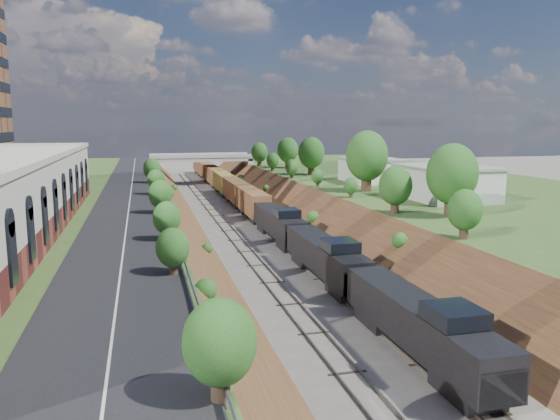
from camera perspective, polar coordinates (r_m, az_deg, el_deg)
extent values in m
cube|color=#405924|center=(84.94, 19.44, 0.34)|extent=(44.00, 180.00, 5.00)
cube|color=brown|center=(71.34, -11.63, -2.95)|extent=(10.00, 180.00, 10.00)
cube|color=brown|center=(75.51, 5.29, -2.14)|extent=(10.00, 180.00, 10.00)
cube|color=gray|center=(72.15, -4.95, -2.58)|extent=(1.58, 180.00, 0.18)
cube|color=gray|center=(73.15, -0.93, -2.39)|extent=(1.58, 180.00, 0.18)
cube|color=black|center=(70.43, -15.42, 0.93)|extent=(8.00, 180.00, 0.10)
cube|color=#99999E|center=(70.39, -12.10, 1.46)|extent=(0.06, 171.00, 0.30)
cube|color=gray|center=(132.29, -13.20, 3.82)|extent=(1.50, 8.00, 6.20)
cube|color=gray|center=(134.69, -3.35, 4.13)|extent=(1.50, 8.00, 6.20)
cube|color=gray|center=(132.77, -8.26, 5.33)|extent=(24.00, 8.00, 1.00)
cube|color=gray|center=(128.75, -8.08, 5.57)|extent=(24.00, 0.30, 0.80)
cube|color=gray|center=(136.69, -8.45, 5.76)|extent=(24.00, 0.30, 0.80)
cube|color=silver|center=(72.62, 16.86, 2.65)|extent=(9.00, 12.00, 4.00)
cube|color=silver|center=(91.87, 9.51, 4.06)|extent=(8.00, 10.00, 3.60)
cylinder|color=#473323|center=(59.17, 17.41, 0.59)|extent=(1.30, 1.30, 2.62)
ellipsoid|color=#22581F|center=(58.82, 17.55, 3.62)|extent=(5.25, 5.25, 6.30)
cylinder|color=#473323|center=(31.16, -9.85, -7.84)|extent=(0.66, 0.66, 1.22)
ellipsoid|color=#22581F|center=(30.77, -9.92, -5.21)|extent=(2.45, 2.45, 2.94)
cube|color=black|center=(32.50, 18.91, -17.26)|extent=(2.40, 4.00, 0.90)
cube|color=black|center=(36.15, 14.20, -11.22)|extent=(2.84, 17.06, 2.68)
cube|color=black|center=(30.82, 20.62, -16.09)|extent=(2.62, 3.00, 1.80)
cube|color=silver|center=(30.42, 20.73, -14.37)|extent=(2.62, 3.00, 0.15)
cube|color=black|center=(32.27, 17.77, -10.37)|extent=(2.79, 3.10, 0.90)
cube|color=black|center=(52.01, 4.70, -4.72)|extent=(2.84, 17.06, 2.68)
cube|color=black|center=(68.96, -0.17, -1.27)|extent=(2.84, 17.06, 2.68)
cube|color=brown|center=(122.68, -6.47, 3.38)|extent=(2.84, 91.29, 3.41)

